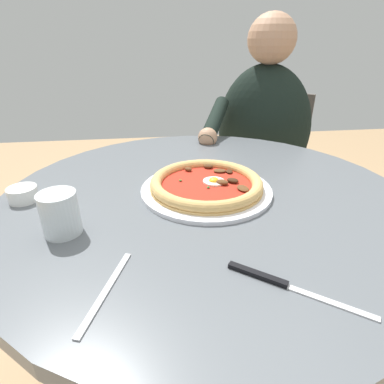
{
  "coord_description": "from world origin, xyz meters",
  "views": [
    {
      "loc": [
        -0.12,
        -0.65,
        1.05
      ],
      "look_at": [
        -0.03,
        0.03,
        0.71
      ],
      "focal_mm": 28.29,
      "sensor_mm": 36.0,
      "label": 1
    }
  ],
  "objects_px": {
    "water_glass": "(61,216)",
    "ramekin_capers": "(23,194)",
    "steak_knife": "(275,281)",
    "fork_utensil": "(106,290)",
    "dining_table": "(205,237)",
    "diner_person": "(258,170)",
    "pizza_on_plate": "(206,186)",
    "cafe_chair_diner": "(264,163)"
  },
  "relations": [
    {
      "from": "water_glass",
      "to": "ramekin_capers",
      "type": "distance_m",
      "value": 0.19
    },
    {
      "from": "steak_knife",
      "to": "fork_utensil",
      "type": "distance_m",
      "value": 0.25
    },
    {
      "from": "dining_table",
      "to": "ramekin_capers",
      "type": "distance_m",
      "value": 0.45
    },
    {
      "from": "steak_knife",
      "to": "ramekin_capers",
      "type": "height_order",
      "value": "ramekin_capers"
    },
    {
      "from": "fork_utensil",
      "to": "diner_person",
      "type": "relative_size",
      "value": 0.14
    },
    {
      "from": "steak_knife",
      "to": "ramekin_capers",
      "type": "relative_size",
      "value": 2.75
    },
    {
      "from": "pizza_on_plate",
      "to": "diner_person",
      "type": "xyz_separation_m",
      "value": [
        0.35,
        0.59,
        -0.22
      ]
    },
    {
      "from": "water_glass",
      "to": "diner_person",
      "type": "xyz_separation_m",
      "value": [
        0.65,
        0.73,
        -0.24
      ]
    },
    {
      "from": "water_glass",
      "to": "cafe_chair_diner",
      "type": "relative_size",
      "value": 0.1
    },
    {
      "from": "steak_knife",
      "to": "cafe_chair_diner",
      "type": "bearing_deg",
      "value": 70.14
    },
    {
      "from": "dining_table",
      "to": "ramekin_capers",
      "type": "xyz_separation_m",
      "value": [
        -0.42,
        0.01,
        0.15
      ]
    },
    {
      "from": "water_glass",
      "to": "steak_knife",
      "type": "height_order",
      "value": "water_glass"
    },
    {
      "from": "steak_knife",
      "to": "cafe_chair_diner",
      "type": "height_order",
      "value": "cafe_chair_diner"
    },
    {
      "from": "diner_person",
      "to": "cafe_chair_diner",
      "type": "xyz_separation_m",
      "value": [
        0.07,
        0.12,
        -0.01
      ]
    },
    {
      "from": "diner_person",
      "to": "steak_knife",
      "type": "bearing_deg",
      "value": -108.16
    },
    {
      "from": "fork_utensil",
      "to": "ramekin_capers",
      "type": "bearing_deg",
      "value": 125.13
    },
    {
      "from": "steak_knife",
      "to": "fork_utensil",
      "type": "xyz_separation_m",
      "value": [
        -0.25,
        0.02,
        -0.0
      ]
    },
    {
      "from": "ramekin_capers",
      "to": "diner_person",
      "type": "bearing_deg",
      "value": 36.84
    },
    {
      "from": "dining_table",
      "to": "steak_knife",
      "type": "height_order",
      "value": "steak_knife"
    },
    {
      "from": "ramekin_capers",
      "to": "fork_utensil",
      "type": "height_order",
      "value": "ramekin_capers"
    },
    {
      "from": "pizza_on_plate",
      "to": "diner_person",
      "type": "relative_size",
      "value": 0.27
    },
    {
      "from": "ramekin_capers",
      "to": "cafe_chair_diner",
      "type": "bearing_deg",
      "value": 39.54
    },
    {
      "from": "diner_person",
      "to": "fork_utensil",
      "type": "bearing_deg",
      "value": -121.66
    },
    {
      "from": "water_glass",
      "to": "cafe_chair_diner",
      "type": "height_order",
      "value": "cafe_chair_diner"
    },
    {
      "from": "ramekin_capers",
      "to": "diner_person",
      "type": "relative_size",
      "value": 0.06
    },
    {
      "from": "pizza_on_plate",
      "to": "water_glass",
      "type": "bearing_deg",
      "value": -155.54
    },
    {
      "from": "pizza_on_plate",
      "to": "cafe_chair_diner",
      "type": "height_order",
      "value": "cafe_chair_diner"
    },
    {
      "from": "water_glass",
      "to": "fork_utensil",
      "type": "bearing_deg",
      "value": -59.35
    },
    {
      "from": "pizza_on_plate",
      "to": "ramekin_capers",
      "type": "xyz_separation_m",
      "value": [
        -0.42,
        0.01,
        0.0
      ]
    },
    {
      "from": "water_glass",
      "to": "fork_utensil",
      "type": "height_order",
      "value": "water_glass"
    },
    {
      "from": "ramekin_capers",
      "to": "cafe_chair_diner",
      "type": "distance_m",
      "value": 1.12
    },
    {
      "from": "dining_table",
      "to": "cafe_chair_diner",
      "type": "relative_size",
      "value": 1.18
    },
    {
      "from": "dining_table",
      "to": "fork_utensil",
      "type": "bearing_deg",
      "value": -123.43
    },
    {
      "from": "pizza_on_plate",
      "to": "dining_table",
      "type": "bearing_deg",
      "value": 80.47
    },
    {
      "from": "dining_table",
      "to": "pizza_on_plate",
      "type": "height_order",
      "value": "pizza_on_plate"
    },
    {
      "from": "dining_table",
      "to": "water_glass",
      "type": "bearing_deg",
      "value": -155.04
    },
    {
      "from": "dining_table",
      "to": "pizza_on_plate",
      "type": "bearing_deg",
      "value": -99.53
    },
    {
      "from": "pizza_on_plate",
      "to": "diner_person",
      "type": "bearing_deg",
      "value": 59.4
    },
    {
      "from": "diner_person",
      "to": "cafe_chair_diner",
      "type": "distance_m",
      "value": 0.14
    },
    {
      "from": "fork_utensil",
      "to": "cafe_chair_diner",
      "type": "bearing_deg",
      "value": 58.35
    },
    {
      "from": "dining_table",
      "to": "pizza_on_plate",
      "type": "distance_m",
      "value": 0.15
    },
    {
      "from": "pizza_on_plate",
      "to": "fork_utensil",
      "type": "bearing_deg",
      "value": -123.65
    }
  ]
}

